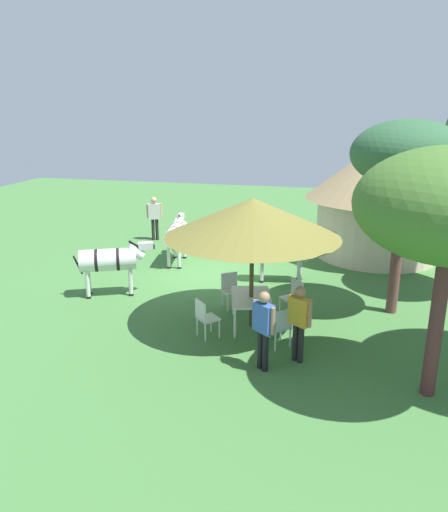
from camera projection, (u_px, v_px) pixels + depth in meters
The scene contains 16 objects.
ground_plane at pixel (213, 275), 15.21m from camera, with size 36.00×36.00×0.00m, color #407339.
thatched_hut at pixel (380, 193), 16.56m from camera, with size 4.99×4.99×3.99m.
shade_umbrella at pixel (253, 218), 10.92m from camera, with size 3.98×3.98×3.06m.
patio_dining_table at pixel (251, 300), 11.49m from camera, with size 1.60×1.22×0.74m.
patio_chair_near_lawn at pixel (281, 325), 10.48m from camera, with size 0.61×0.61×0.90m.
patio_chair_west_end at pixel (293, 295), 12.13m from camera, with size 0.61×0.61×0.90m.
patio_chair_near_hut at pixel (231, 288), 12.64m from camera, with size 0.60×0.60×0.90m.
patio_chair_east_end at pixel (205, 316), 10.92m from camera, with size 0.61×0.61×0.90m.
guest_beside_umbrella at pixel (264, 324), 9.44m from camera, with size 0.44×0.48×1.65m.
guest_behind_table at pixel (299, 317), 9.76m from camera, with size 0.41×0.50×1.63m.
standing_watcher at pixel (154, 214), 18.90m from camera, with size 0.36×0.57×1.69m.
striped_lounge_chair at pixel (260, 250), 16.93m from camera, with size 0.85×0.60×0.60m.
zebra_nearest_camera at pixel (177, 234), 16.11m from camera, with size 2.17×0.85×1.53m.
zebra_by_umbrella at pixel (110, 261), 13.31m from camera, with size 1.16×2.03×1.54m.
zebra_toward_hut at pixel (283, 251), 14.40m from camera, with size 0.85×2.13×1.47m.
acacia_tree_far_lawn at pixel (407, 156), 11.32m from camera, with size 2.62×2.62×4.74m.
Camera 1 is at (13.89, 3.75, 4.99)m, focal length 34.40 mm.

